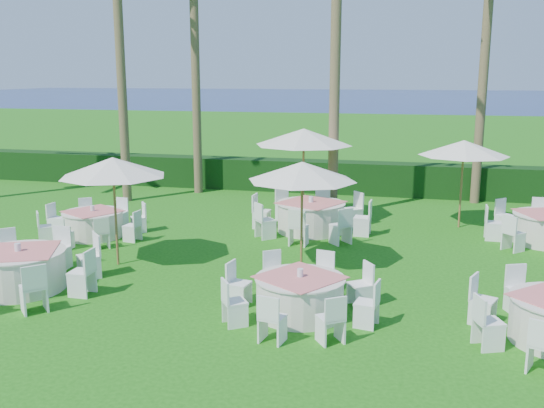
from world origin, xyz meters
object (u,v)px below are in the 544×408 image
at_px(umbrella_b, 302,171).
at_px(banquet_table_e, 311,216).
at_px(banquet_table_a, 20,269).
at_px(umbrella_d, 464,148).
at_px(banquet_table_b, 300,295).
at_px(umbrella_c, 304,137).
at_px(banquet_table_d, 93,223).
at_px(umbrella_a, 113,167).

bearing_deg(umbrella_b, banquet_table_e, 96.08).
relative_size(banquet_table_a, umbrella_d, 1.29).
height_order(banquet_table_b, umbrella_c, umbrella_c).
xyz_separation_m(banquet_table_b, umbrella_c, (-1.31, 7.36, 2.21)).
bearing_deg(banquet_table_d, banquet_table_e, 18.87).
relative_size(umbrella_a, umbrella_b, 1.02).
distance_m(banquet_table_a, umbrella_a, 3.04).
relative_size(umbrella_a, umbrella_c, 0.87).
distance_m(umbrella_a, umbrella_c, 6.37).
height_order(banquet_table_b, umbrella_b, umbrella_b).
relative_size(umbrella_a, umbrella_d, 1.00).
relative_size(banquet_table_e, umbrella_b, 1.37).
distance_m(banquet_table_b, umbrella_b, 3.41).
distance_m(umbrella_b, umbrella_c, 4.66).
bearing_deg(banquet_table_d, banquet_table_b, -32.16).
bearing_deg(banquet_table_e, umbrella_c, 110.86).
bearing_deg(umbrella_c, umbrella_a, -123.41).
distance_m(banquet_table_a, banquet_table_b, 6.00).
bearing_deg(umbrella_d, umbrella_b, -128.10).
bearing_deg(umbrella_d, banquet_table_e, -160.29).
height_order(banquet_table_d, umbrella_d, umbrella_d).
height_order(umbrella_a, umbrella_c, umbrella_c).
bearing_deg(banquet_table_d, banquet_table_a, -81.00).
bearing_deg(umbrella_d, banquet_table_d, -160.78).
bearing_deg(banquet_table_a, umbrella_d, 39.43).
bearing_deg(banquet_table_b, umbrella_a, 157.02).
bearing_deg(umbrella_c, banquet_table_b, -79.91).
height_order(banquet_table_a, banquet_table_e, banquet_table_e).
xyz_separation_m(banquet_table_d, umbrella_b, (6.17, -1.41, 1.91)).
bearing_deg(umbrella_c, umbrella_d, 4.00).
height_order(banquet_table_a, banquet_table_b, banquet_table_a).
xyz_separation_m(banquet_table_b, umbrella_d, (3.35, 7.68, 1.97)).
bearing_deg(umbrella_a, banquet_table_e, 46.26).
bearing_deg(umbrella_b, umbrella_d, 51.90).
height_order(umbrella_b, umbrella_c, umbrella_c).
relative_size(banquet_table_b, umbrella_b, 1.19).
relative_size(banquet_table_a, umbrella_a, 1.29).
xyz_separation_m(banquet_table_a, umbrella_b, (5.50, 2.79, 1.85)).
relative_size(banquet_table_a, umbrella_b, 1.32).
bearing_deg(umbrella_c, banquet_table_d, -149.42).
bearing_deg(banquet_table_e, umbrella_a, -133.74).
xyz_separation_m(umbrella_a, umbrella_c, (3.51, 5.32, 0.26)).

